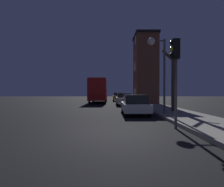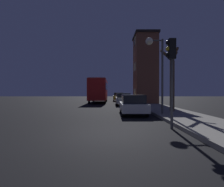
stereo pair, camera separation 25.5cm
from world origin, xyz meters
name	(u,v)px [view 2 (the right image)]	position (x,y,z in m)	size (l,w,h in m)	color
ground_plane	(107,135)	(0.00, 0.00, 0.00)	(120.00, 120.00, 0.00)	black
brick_building	(146,69)	(4.78, 17.42, 4.88)	(3.08, 4.21, 9.37)	brown
streetlamp	(156,56)	(3.14, 5.21, 4.09)	(1.22, 0.50, 5.17)	#4C4C4C
traffic_light	(172,64)	(2.85, 1.09, 2.89)	(0.43, 0.24, 4.01)	#4C4C4C
bare_tree	(173,77)	(4.84, 6.74, 2.80)	(1.68, 1.53, 5.43)	#473323
bus	(99,89)	(-1.86, 20.68, 2.15)	(2.49, 9.06, 3.62)	red
car_near_lane	(133,104)	(1.73, 6.01, 0.74)	(1.75, 4.07, 1.44)	#B7BABF
car_mid_lane	(124,99)	(1.60, 15.03, 0.79)	(1.79, 4.50, 1.50)	beige
car_far_lane	(119,97)	(1.38, 24.98, 0.80)	(1.85, 4.26, 1.54)	olive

